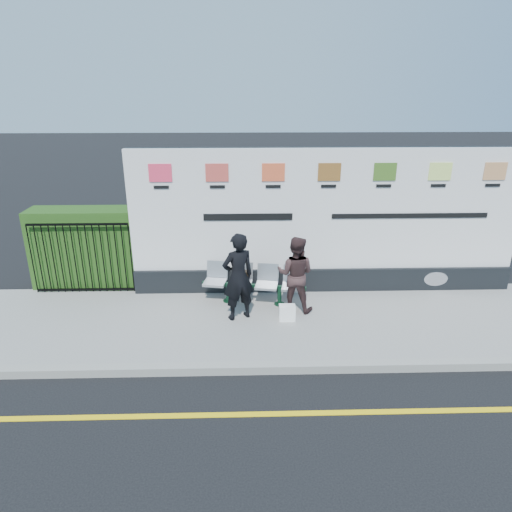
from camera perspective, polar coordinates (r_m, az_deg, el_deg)
The scene contains 12 objects.
ground at distance 6.77m, azimuth 9.39°, elevation -18.80°, with size 80.00×80.00×0.00m, color black.
pavement at distance 8.79m, azimuth 6.43°, elevation -8.16°, with size 14.00×3.00×0.12m, color gray.
kerb at distance 7.52m, azimuth 8.00°, elevation -13.58°, with size 14.00×0.18×0.14m, color gray.
yellow_line at distance 6.77m, azimuth 9.39°, elevation -18.77°, with size 14.00×0.10×0.01m, color yellow.
billboard at distance 9.56m, azimuth 8.65°, elevation 3.03°, with size 8.00×0.30×3.00m.
hedge at distance 10.54m, azimuth -20.26°, elevation 1.04°, with size 2.35×0.70×1.70m, color #254C16.
railing at distance 10.17m, azimuth -20.96°, elevation -0.23°, with size 2.05×0.06×1.54m, color black, non-canonical shape.
bench at distance 9.22m, azimuth -0.31°, elevation -4.66°, with size 2.01×0.53×0.43m, color #ADB0B6, non-canonical shape.
woman_left at distance 8.39m, azimuth -2.26°, elevation -2.63°, with size 0.61×0.40×1.68m, color black.
woman_right at distance 8.78m, azimuth 4.94°, elevation -2.26°, with size 0.73×0.57×1.50m, color #392525.
handbag_brown at distance 9.12m, azimuth -1.94°, elevation -2.65°, with size 0.30×0.13×0.24m, color black.
carrier_bag_white at distance 8.62m, azimuth 3.91°, elevation -7.08°, with size 0.30×0.18×0.30m, color white.
Camera 1 is at (-1.19, -5.12, 4.27)m, focal length 32.00 mm.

